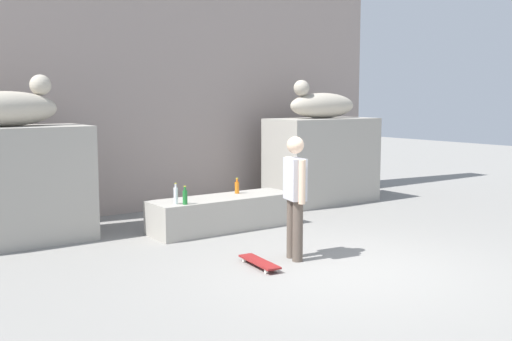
% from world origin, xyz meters
% --- Properties ---
extents(ground_plane, '(40.00, 40.00, 0.00)m').
position_xyz_m(ground_plane, '(0.00, 0.00, 0.00)').
color(ground_plane, gray).
extents(facade_wall, '(10.66, 0.60, 6.94)m').
position_xyz_m(facade_wall, '(0.00, 5.36, 3.47)').
color(facade_wall, gray).
rests_on(facade_wall, ground_plane).
extents(pedestal_left, '(2.29, 1.15, 1.76)m').
position_xyz_m(pedestal_left, '(-3.09, 3.85, 0.88)').
color(pedestal_left, '#A39E93').
rests_on(pedestal_left, ground_plane).
extents(pedestal_right, '(2.29, 1.15, 1.76)m').
position_xyz_m(pedestal_right, '(3.09, 3.85, 0.88)').
color(pedestal_right, '#A39E93').
rests_on(pedestal_right, ground_plane).
extents(statue_reclining_left, '(1.69, 0.92, 0.78)m').
position_xyz_m(statue_reclining_left, '(-3.05, 3.86, 2.04)').
color(statue_reclining_left, '#B7AD9A').
rests_on(statue_reclining_left, pedestal_left).
extents(statue_reclining_right, '(1.62, 0.63, 0.78)m').
position_xyz_m(statue_reclining_right, '(3.05, 3.85, 2.04)').
color(statue_reclining_right, '#B7AD9A').
rests_on(statue_reclining_right, pedestal_right).
extents(ledge_block, '(2.49, 0.78, 0.55)m').
position_xyz_m(ledge_block, '(0.00, 2.84, 0.27)').
color(ledge_block, '#A39E93').
rests_on(ledge_block, ground_plane).
extents(skater, '(0.29, 0.52, 1.67)m').
position_xyz_m(skater, '(-0.20, 0.69, 0.92)').
color(skater, brown).
rests_on(skater, ground_plane).
extents(skateboard, '(0.29, 0.82, 0.08)m').
position_xyz_m(skateboard, '(-0.81, 0.66, 0.06)').
color(skateboard, maroon).
rests_on(skateboard, ground_plane).
extents(bottle_orange, '(0.08, 0.08, 0.27)m').
position_xyz_m(bottle_orange, '(0.39, 2.99, 0.66)').
color(bottle_orange, orange).
rests_on(bottle_orange, ledge_block).
extents(bottle_green, '(0.07, 0.07, 0.29)m').
position_xyz_m(bottle_green, '(-0.85, 2.57, 0.67)').
color(bottle_green, '#1E722D').
rests_on(bottle_green, ledge_block).
extents(bottle_clear, '(0.07, 0.07, 0.33)m').
position_xyz_m(bottle_clear, '(-0.95, 2.67, 0.69)').
color(bottle_clear, silver).
rests_on(bottle_clear, ledge_block).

